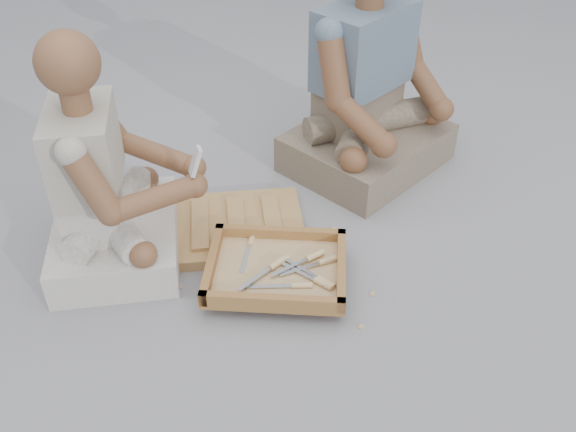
{
  "coord_description": "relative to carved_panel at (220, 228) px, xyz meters",
  "views": [
    {
      "loc": [
        -0.24,
        -1.49,
        1.56
      ],
      "look_at": [
        -0.11,
        0.16,
        0.3
      ],
      "focal_mm": 40.0,
      "sensor_mm": 36.0,
      "label": 1
    }
  ],
  "objects": [
    {
      "name": "ground",
      "position": [
        0.35,
        -0.47,
        -0.02
      ],
      "size": [
        60.0,
        60.0,
        0.0
      ],
      "primitive_type": "plane",
      "color": "gray",
      "rests_on": "ground"
    },
    {
      "name": "carved_panel",
      "position": [
        0.0,
        0.0,
        0.0
      ],
      "size": [
        0.66,
        0.45,
        0.04
      ],
      "primitive_type": "cube",
      "rotation": [
        0.0,
        0.0,
        0.04
      ],
      "color": "#A1773E",
      "rests_on": "ground"
    },
    {
      "name": "tool_tray",
      "position": [
        0.2,
        -0.3,
        0.04
      ],
      "size": [
        0.53,
        0.45,
        0.06
      ],
      "rotation": [
        0.0,
        0.0,
        -0.15
      ],
      "color": "brown",
      "rests_on": "carved_panel"
    },
    {
      "name": "chisel_0",
      "position": [
        0.35,
        -0.37,
        0.05
      ],
      "size": [
        0.17,
        0.17,
        0.02
      ],
      "rotation": [
        0.0,
        0.0,
        -0.79
      ],
      "color": "silver",
      "rests_on": "tool_tray"
    },
    {
      "name": "chisel_1",
      "position": [
        0.26,
        -0.39,
        0.05
      ],
      "size": [
        0.22,
        0.03,
        0.02
      ],
      "rotation": [
        0.0,
        0.0,
        -0.04
      ],
      "color": "silver",
      "rests_on": "tool_tray"
    },
    {
      "name": "chisel_2",
      "position": [
        0.2,
        -0.28,
        0.05
      ],
      "size": [
        0.18,
        0.16,
        0.02
      ],
      "rotation": [
        0.0,
        0.0,
        0.72
      ],
      "color": "silver",
      "rests_on": "tool_tray"
    },
    {
      "name": "chisel_3",
      "position": [
        0.36,
        -0.29,
        0.05
      ],
      "size": [
        0.21,
        0.09,
        0.02
      ],
      "rotation": [
        0.0,
        0.0,
        0.34
      ],
      "color": "silver",
      "rests_on": "tool_tray"
    },
    {
      "name": "chisel_4",
      "position": [
        0.32,
        -0.27,
        0.06
      ],
      "size": [
        0.2,
        0.13,
        0.02
      ],
      "rotation": [
        0.0,
        0.0,
        0.53
      ],
      "color": "silver",
      "rests_on": "tool_tray"
    },
    {
      "name": "chisel_5",
      "position": [
        0.34,
        -0.38,
        0.05
      ],
      "size": [
        0.18,
        0.16,
        0.02
      ],
      "rotation": [
        0.0,
        0.0,
        -0.73
      ],
      "color": "silver",
      "rests_on": "tool_tray"
    },
    {
      "name": "chisel_6",
      "position": [
        0.11,
        -0.15,
        0.05
      ],
      "size": [
        0.07,
        0.22,
        0.02
      ],
      "rotation": [
        0.0,
        0.0,
        1.35
      ],
      "color": "silver",
      "rests_on": "tool_tray"
    },
    {
      "name": "chisel_7",
      "position": [
        0.19,
        -0.3,
        0.06
      ],
      "size": [
        0.17,
        0.16,
        0.02
      ],
      "rotation": [
        0.0,
        0.0,
        0.74
      ],
      "color": "silver",
      "rests_on": "tool_tray"
    },
    {
      "name": "wood_chip_0",
      "position": [
        0.19,
        -0.38,
        -0.02
      ],
      "size": [
        0.02,
        0.02,
        0.0
      ],
      "primitive_type": "cube",
      "rotation": [
        0.0,
        0.0,
        2.97
      ],
      "color": "tan",
      "rests_on": "ground"
    },
    {
      "name": "wood_chip_1",
      "position": [
        0.46,
        -0.53,
        -0.02
      ],
      "size": [
        0.02,
        0.02,
        0.0
      ],
      "primitive_type": "cube",
      "rotation": [
        0.0,
        0.0,
        0.74
      ],
      "color": "tan",
      "rests_on": "ground"
    },
    {
      "name": "wood_chip_2",
      "position": [
        -0.0,
        -0.0,
        -0.02
      ],
      "size": [
        0.02,
        0.02,
        0.0
      ],
      "primitive_type": "cube",
      "rotation": [
        0.0,
        0.0,
        2.44
      ],
      "color": "tan",
      "rests_on": "ground"
    },
    {
      "name": "wood_chip_3",
      "position": [
        0.53,
        -0.38,
        -0.02
      ],
      "size": [
        0.02,
        0.02,
        0.0
      ],
      "primitive_type": "cube",
      "rotation": [
        0.0,
        0.0,
        1.14
      ],
      "color": "tan",
      "rests_on": "ground"
    },
    {
      "name": "wood_chip_4",
      "position": [
        0.05,
        -0.05,
        -0.02
      ],
      "size": [
        0.02,
        0.02,
        0.0
      ],
      "primitive_type": "cube",
      "rotation": [
        0.0,
        0.0,
        1.87
      ],
      "color": "tan",
      "rests_on": "ground"
    },
    {
      "name": "wood_chip_5",
      "position": [
        0.28,
        -0.3,
        -0.02
      ],
      "size": [
        0.02,
        0.02,
        0.0
      ],
      "primitive_type": "cube",
      "rotation": [
        0.0,
        0.0,
        2.18
      ],
      "color": "tan",
      "rests_on": "ground"
    },
    {
      "name": "wood_chip_6",
      "position": [
        -0.14,
        -0.3,
        -0.02
      ],
      "size": [
        0.02,
        0.02,
        0.0
      ],
      "primitive_type": "cube",
      "rotation": [
        0.0,
        0.0,
        1.76
      ],
      "color": "tan",
      "rests_on": "ground"
    },
    {
      "name": "wood_chip_7",
      "position": [
        0.44,
        -0.01,
        -0.02
      ],
      "size": [
        0.02,
        0.02,
        0.0
      ],
      "primitive_type": "cube",
      "rotation": [
        0.0,
        0.0,
        2.16
      ],
      "color": "tan",
      "rests_on": "ground"
    },
    {
      "name": "wood_chip_8",
      "position": [
        0.0,
        -0.0,
        -0.02
      ],
      "size": [
        0.02,
        0.02,
        0.0
      ],
      "primitive_type": "cube",
      "rotation": [
        0.0,
        0.0,
        0.6
      ],
      "color": "tan",
      "rests_on": "ground"
    },
    {
      "name": "craftsman",
      "position": [
        -0.38,
        -0.09,
        0.27
      ],
      "size": [
        0.59,
        0.58,
        0.86
      ],
      "rotation": [
        0.0,
        0.0,
        -1.5
      ],
      "color": "silver",
      "rests_on": "ground"
    },
    {
      "name": "companion",
      "position": [
        0.64,
        0.46,
        0.32
      ],
      "size": [
        0.83,
        0.82,
        1.01
      ],
      "rotation": [
        0.0,
        0.0,
        3.87
      ],
      "color": "#7E6F5B",
      "rests_on": "ground"
    },
    {
      "name": "mobile_phone",
      "position": [
        -0.06,
        -0.13,
        0.39
      ],
      "size": [
        0.06,
        0.05,
        0.1
      ],
      "rotation": [
        -0.35,
        0.0,
        -1.31
      ],
      "color": "silver",
      "rests_on": "craftsman"
    }
  ]
}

